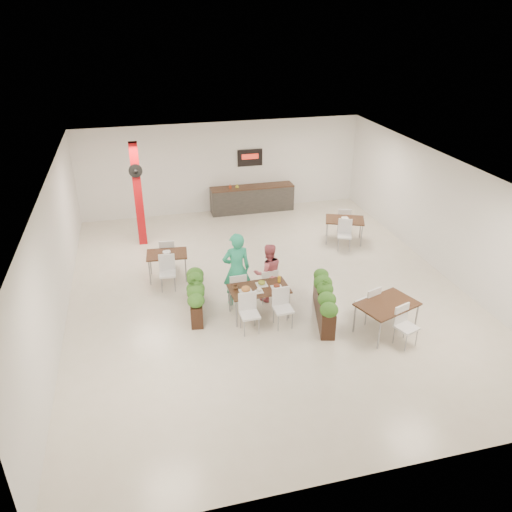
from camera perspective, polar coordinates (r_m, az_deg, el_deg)
The scene contains 12 objects.
ground at distance 13.17m, azimuth 1.18°, elevation -3.91°, with size 12.00×12.00×0.00m, color beige.
room_shell at distance 12.28m, azimuth 1.27°, elevation 4.19°, with size 10.10×12.10×3.22m.
red_column at distance 15.57m, azimuth -13.33°, elevation 6.95°, with size 0.40×0.41×3.20m.
service_counter at distance 18.17m, azimuth -0.45°, elevation 6.63°, with size 3.00×0.64×2.20m.
main_table at distance 11.83m, azimuth 0.31°, elevation -4.17°, with size 1.43×1.66×0.92m.
diner_man at distance 12.15m, azimuth -2.24°, elevation -1.55°, with size 0.70×0.46×1.92m, color #26A87C.
diner_woman at distance 12.41m, azimuth 1.39°, elevation -1.91°, with size 0.74×0.58×1.53m, color #CF5C69.
planter_left at distance 12.16m, azimuth -6.89°, elevation -4.24°, with size 0.56×1.75×0.92m.
planter_right at distance 11.92m, azimuth 7.81°, elevation -4.91°, with size 0.81×1.95×1.05m.
side_table_a at distance 13.67m, azimuth -10.12°, elevation -0.20°, with size 1.14×1.65×0.92m.
side_table_b at distance 15.90m, azimuth 10.09°, elevation 3.75°, with size 1.39×1.66×0.92m.
side_table_c at distance 11.62m, azimuth 14.73°, elevation -5.76°, with size 1.53×1.67×0.92m.
Camera 1 is at (-3.04, -10.95, 6.67)m, focal length 35.00 mm.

